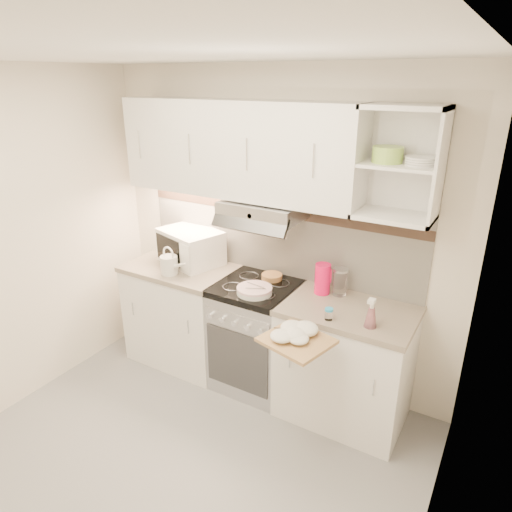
% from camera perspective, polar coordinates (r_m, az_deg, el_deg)
% --- Properties ---
extents(ground, '(3.00, 3.00, 0.00)m').
position_cam_1_polar(ground, '(3.33, -10.59, -25.01)').
color(ground, gray).
rests_on(ground, ground).
extents(room_shell, '(3.04, 2.84, 2.52)m').
position_cam_1_polar(room_shell, '(2.70, -7.84, 4.66)').
color(room_shell, silver).
rests_on(room_shell, ground).
extents(base_cabinet_left, '(0.90, 0.60, 0.86)m').
position_cam_1_polar(base_cabinet_left, '(4.13, -9.03, -7.26)').
color(base_cabinet_left, white).
rests_on(base_cabinet_left, ground).
extents(worktop_left, '(0.92, 0.62, 0.04)m').
position_cam_1_polar(worktop_left, '(3.94, -9.40, -1.51)').
color(worktop_left, gray).
rests_on(worktop_left, base_cabinet_left).
extents(base_cabinet_right, '(0.90, 0.60, 0.86)m').
position_cam_1_polar(base_cabinet_right, '(3.50, 11.00, -13.25)').
color(base_cabinet_right, white).
rests_on(base_cabinet_right, ground).
extents(worktop_right, '(0.92, 0.62, 0.04)m').
position_cam_1_polar(worktop_right, '(3.26, 11.56, -6.73)').
color(worktop_right, gray).
rests_on(worktop_right, base_cabinet_right).
extents(electric_range, '(0.60, 0.60, 0.90)m').
position_cam_1_polar(electric_range, '(3.74, 0.05, -9.89)').
color(electric_range, '#B7B7BC').
rests_on(electric_range, ground).
extents(microwave, '(0.60, 0.51, 0.29)m').
position_cam_1_polar(microwave, '(3.95, -8.20, 1.18)').
color(microwave, white).
rests_on(microwave, worktop_left).
extents(watering_can, '(0.28, 0.14, 0.24)m').
position_cam_1_polar(watering_can, '(3.76, -10.73, -1.04)').
color(watering_can, silver).
rests_on(watering_can, worktop_left).
extents(plate_stack, '(0.26, 0.26, 0.06)m').
position_cam_1_polar(plate_stack, '(3.39, -0.19, -4.31)').
color(plate_stack, silver).
rests_on(plate_stack, electric_range).
extents(bread_loaf, '(0.16, 0.16, 0.04)m').
position_cam_1_polar(bread_loaf, '(3.63, 2.00, -2.59)').
color(bread_loaf, '#AC8B48').
rests_on(bread_loaf, electric_range).
extents(pink_pitcher, '(0.12, 0.11, 0.23)m').
position_cam_1_polar(pink_pitcher, '(3.39, 8.33, -2.83)').
color(pink_pitcher, '#FE0C51').
rests_on(pink_pitcher, worktop_right).
extents(glass_jar, '(0.11, 0.11, 0.21)m').
position_cam_1_polar(glass_jar, '(3.39, 10.45, -3.18)').
color(glass_jar, silver).
rests_on(glass_jar, worktop_right).
extents(spice_jar, '(0.06, 0.06, 0.08)m').
position_cam_1_polar(spice_jar, '(3.07, 9.09, -7.15)').
color(spice_jar, white).
rests_on(spice_jar, worktop_right).
extents(spray_bottle, '(0.08, 0.08, 0.22)m').
position_cam_1_polar(spray_bottle, '(3.02, 14.20, -7.15)').
color(spray_bottle, pink).
rests_on(spray_bottle, worktop_right).
extents(cutting_board, '(0.47, 0.44, 0.02)m').
position_cam_1_polar(cutting_board, '(2.89, 5.10, -10.49)').
color(cutting_board, '#A48D4A').
rests_on(cutting_board, base_cabinet_right).
extents(dish_towel, '(0.35, 0.31, 0.08)m').
position_cam_1_polar(dish_towel, '(2.88, 4.44, -9.40)').
color(dish_towel, silver).
rests_on(dish_towel, cutting_board).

